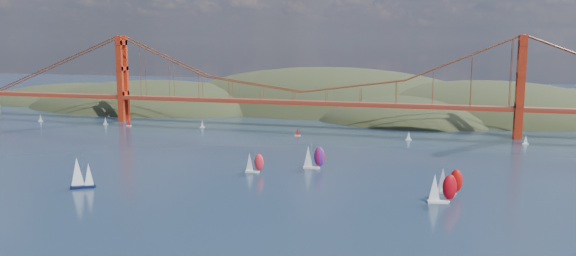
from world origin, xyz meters
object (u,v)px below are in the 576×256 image
(sloop_navy, at_px, (81,173))
(racer_1, at_px, (442,188))
(racer_2, at_px, (449,181))
(racer_0, at_px, (254,162))
(racer_rwb, at_px, (314,157))

(sloop_navy, distance_m, racer_1, 124.42)
(racer_2, bearing_deg, sloop_navy, -156.07)
(sloop_navy, relative_size, racer_0, 1.42)
(racer_rwb, bearing_deg, sloop_navy, -145.10)
(racer_1, height_order, racer_rwb, racer_1)
(racer_2, bearing_deg, racer_0, -177.30)
(sloop_navy, xyz_separation_m, racer_rwb, (72.28, 52.69, -0.58))
(racer_0, bearing_deg, racer_2, -9.08)
(racer_0, xyz_separation_m, racer_1, (72.19, -23.28, 0.91))
(sloop_navy, bearing_deg, racer_rwb, 6.12)
(racer_1, height_order, racer_2, racer_1)
(racer_2, bearing_deg, racer_1, -89.37)
(racer_2, bearing_deg, racer_rwb, 166.58)
(racer_0, xyz_separation_m, racer_rwb, (21.10, 13.30, 0.77))
(racer_0, xyz_separation_m, racer_2, (74.46, -11.29, 0.57))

